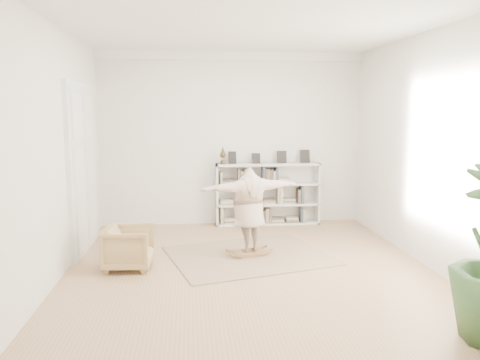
{
  "coord_description": "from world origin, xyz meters",
  "views": [
    {
      "loc": [
        -0.86,
        -6.84,
        2.37
      ],
      "look_at": [
        -0.1,
        0.4,
        1.31
      ],
      "focal_mm": 35.0,
      "sensor_mm": 36.0,
      "label": 1
    }
  ],
  "objects_px": {
    "bookshelf": "(267,195)",
    "armchair": "(129,248)",
    "person": "(249,207)",
    "rocker_board": "(249,252)"
  },
  "relations": [
    {
      "from": "bookshelf",
      "to": "person",
      "type": "height_order",
      "value": "bookshelf"
    },
    {
      "from": "bookshelf",
      "to": "rocker_board",
      "type": "relative_size",
      "value": 3.84
    },
    {
      "from": "bookshelf",
      "to": "armchair",
      "type": "xyz_separation_m",
      "value": [
        -2.57,
        -2.62,
        -0.31
      ]
    },
    {
      "from": "armchair",
      "to": "rocker_board",
      "type": "distance_m",
      "value": 1.96
    },
    {
      "from": "armchair",
      "to": "rocker_board",
      "type": "xyz_separation_m",
      "value": [
        1.9,
        0.41,
        -0.26
      ]
    },
    {
      "from": "bookshelf",
      "to": "rocker_board",
      "type": "xyz_separation_m",
      "value": [
        -0.67,
        -2.21,
        -0.57
      ]
    },
    {
      "from": "bookshelf",
      "to": "armchair",
      "type": "bearing_deg",
      "value": -134.41
    },
    {
      "from": "person",
      "to": "armchair",
      "type": "bearing_deg",
      "value": -3.05
    },
    {
      "from": "armchair",
      "to": "person",
      "type": "distance_m",
      "value": 2.0
    },
    {
      "from": "bookshelf",
      "to": "person",
      "type": "bearing_deg",
      "value": -106.79
    }
  ]
}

